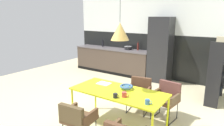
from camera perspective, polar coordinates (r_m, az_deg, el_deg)
ground_plane at (r=4.70m, az=-6.29°, el=-13.17°), size 8.64×8.64×0.00m
back_wall_splashback_dark at (r=7.14m, az=10.80°, el=2.23°), size 6.04×0.12×1.49m
back_wall_panel_upper at (r=7.01m, az=11.34°, el=14.30°), size 6.04×0.12×1.49m
kitchen_counter at (r=7.53m, az=0.09°, el=0.79°), size 3.06×0.63×0.92m
refrigerator_column at (r=6.57m, az=13.75°, el=3.71°), size 0.67×0.60×2.08m
dining_table at (r=3.74m, az=1.77°, el=-8.63°), size 1.77×0.80×0.74m
armchair_far_side at (r=4.51m, az=7.85°, el=-7.67°), size 0.55×0.54×0.75m
armchair_head_of_table at (r=3.40m, az=-10.13°, el=-14.95°), size 0.53×0.51×0.74m
armchair_by_stool at (r=4.29m, az=15.46°, el=-9.01°), size 0.54×0.53×0.77m
fruit_bowl at (r=3.80m, az=4.16°, el=-6.80°), size 0.25×0.25×0.08m
open_book at (r=4.10m, az=-2.35°, el=-5.90°), size 0.27×0.21×0.02m
mug_glass_clear at (r=3.22m, az=10.19°, el=-10.96°), size 0.12×0.08×0.08m
mug_dark_espresso at (r=3.40m, az=1.01°, el=-9.35°), size 0.12×0.08×0.08m
mug_wide_latte at (r=3.44m, az=3.56°, el=-9.05°), size 0.13×0.09×0.09m
cooking_pot at (r=7.16m, az=4.65°, el=4.35°), size 0.27×0.27×0.15m
bottle_vinegar_dark at (r=7.82m, az=-2.69°, el=5.62°), size 0.06×0.06×0.30m
bottle_wine_green at (r=7.06m, az=7.46°, el=4.70°), size 0.06×0.06×0.30m
open_shelf_unit at (r=5.49m, az=27.94°, el=-1.66°), size 0.30×0.94×1.62m
pendant_lamp_over_table_near at (r=3.52m, az=2.29°, el=9.10°), size 0.33×0.33×1.26m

